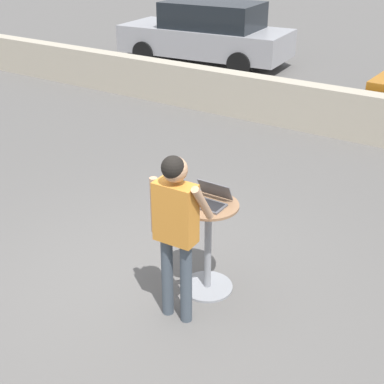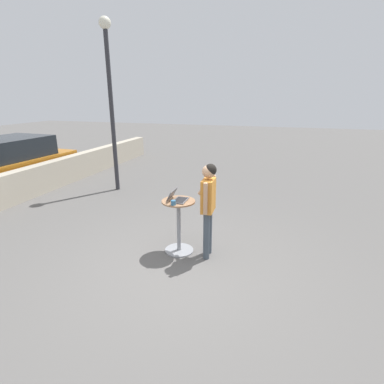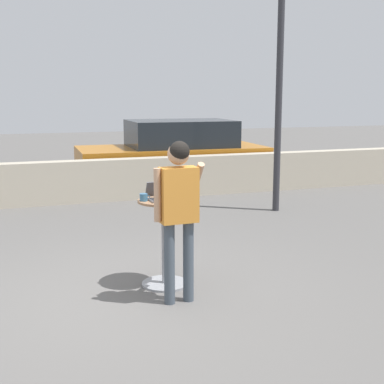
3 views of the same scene
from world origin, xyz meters
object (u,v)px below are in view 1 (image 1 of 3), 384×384
coffee_mug (189,194)px  standing_person (176,220)px  cafe_table (208,244)px  parked_car_further_down (207,33)px  laptop (209,199)px

coffee_mug → standing_person: bearing=-67.8°
cafe_table → standing_person: standing_person is taller
parked_car_further_down → standing_person: bearing=-59.8°
parked_car_further_down → cafe_table: bearing=-58.2°
standing_person → cafe_table: bearing=89.0°
coffee_mug → laptop: bearing=2.3°
parked_car_further_down → laptop: bearing=-58.1°
cafe_table → coffee_mug: size_ratio=8.51×
laptop → standing_person: bearing=-90.9°
laptop → coffee_mug: 0.23m
cafe_table → laptop: (-0.00, 0.02, 0.49)m
cafe_table → parked_car_further_down: parked_car_further_down is taller
cafe_table → laptop: bearing=91.4°
laptop → standing_person: standing_person is taller
standing_person → laptop: bearing=89.1°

